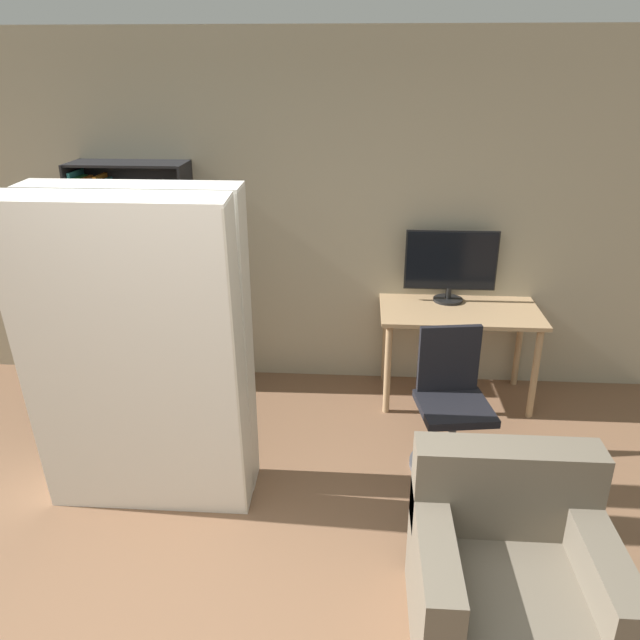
# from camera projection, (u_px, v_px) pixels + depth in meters

# --- Properties ---
(wall_back) EXTENTS (8.00, 0.06, 2.70)m
(wall_back) POSITION_uv_depth(u_px,v_px,m) (279.00, 216.00, 4.83)
(wall_back) COLOR tan
(wall_back) RESTS_ON ground
(desk) EXTENTS (1.19, 0.64, 0.74)m
(desk) POSITION_uv_depth(u_px,v_px,m) (459.00, 323.00, 4.70)
(desk) COLOR tan
(desk) RESTS_ON ground
(monitor) EXTENTS (0.69, 0.23, 0.56)m
(monitor) POSITION_uv_depth(u_px,v_px,m) (451.00, 263.00, 4.72)
(monitor) COLOR black
(monitor) RESTS_ON desk
(office_chair) EXTENTS (0.52, 0.52, 0.92)m
(office_chair) POSITION_uv_depth(u_px,v_px,m) (451.00, 414.00, 3.99)
(office_chair) COLOR #4C4C51
(office_chair) RESTS_ON ground
(bookshelf) EXTENTS (0.87, 0.35, 1.78)m
(bookshelf) POSITION_uv_depth(u_px,v_px,m) (128.00, 282.00, 4.94)
(bookshelf) COLOR black
(bookshelf) RESTS_ON ground
(mattress_near) EXTENTS (1.18, 0.38, 1.88)m
(mattress_near) POSITION_uv_depth(u_px,v_px,m) (134.00, 365.00, 3.36)
(mattress_near) COLOR silver
(mattress_near) RESTS_ON ground
(mattress_far) EXTENTS (1.18, 0.28, 1.87)m
(mattress_far) POSITION_uv_depth(u_px,v_px,m) (150.00, 345.00, 3.61)
(mattress_far) COLOR silver
(mattress_far) RESTS_ON ground
(armchair) EXTENTS (0.85, 0.80, 0.85)m
(armchair) POSITION_uv_depth(u_px,v_px,m) (509.00, 578.00, 2.79)
(armchair) COLOR #665B4C
(armchair) RESTS_ON ground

